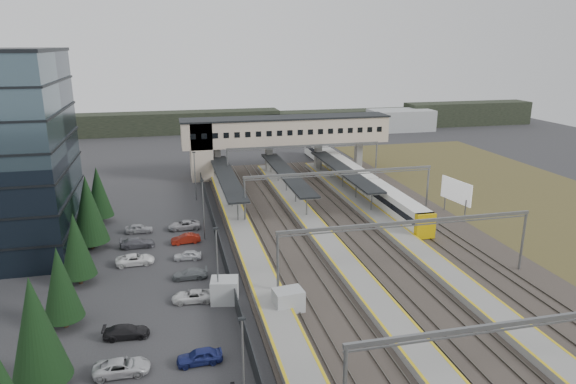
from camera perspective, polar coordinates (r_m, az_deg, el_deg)
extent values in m
plane|color=#2B2B2D|center=(60.62, -0.86, -7.99)|extent=(220.00, 220.00, 0.00)
cylinder|color=black|center=(44.62, -25.46, -18.53)|extent=(0.44, 0.44, 1.20)
cone|color=black|center=(42.34, -26.21, -13.47)|extent=(4.26, 4.26, 8.20)
cylinder|color=black|center=(52.15, -23.49, -12.99)|extent=(0.44, 0.44, 1.20)
cone|color=black|center=(50.49, -23.97, -9.21)|extent=(3.54, 3.54, 6.80)
cylinder|color=black|center=(60.09, -22.08, -8.87)|extent=(0.44, 0.44, 1.20)
cone|color=black|center=(58.62, -22.48, -5.41)|extent=(3.64, 3.64, 7.00)
cylinder|color=black|center=(69.21, -20.93, -5.42)|extent=(0.44, 0.44, 1.20)
cone|color=black|center=(67.72, -21.32, -1.76)|extent=(4.42, 4.42, 8.50)
cylinder|color=black|center=(78.55, -20.05, -2.78)|extent=(0.44, 0.44, 1.20)
cone|color=black|center=(77.41, -20.34, 0.02)|extent=(3.74, 3.74, 7.20)
imported|color=silver|center=(44.19, -17.98, -18.01)|extent=(4.35, 2.04, 1.20)
imported|color=black|center=(48.68, -17.52, -14.57)|extent=(4.03, 1.80, 1.15)
imported|color=white|center=(62.87, -16.61, -7.19)|extent=(4.47, 2.22, 1.22)
imported|color=#5A5A62|center=(67.77, -16.40, -5.43)|extent=(4.29, 1.83, 1.23)
imported|color=#A4A3A9|center=(72.73, -16.22, -3.91)|extent=(3.79, 1.80, 1.25)
imported|color=navy|center=(43.94, -9.80, -17.55)|extent=(3.72, 1.60, 1.25)
imported|color=white|center=(53.12, -10.58, -11.31)|extent=(4.24, 2.22, 1.14)
imported|color=slate|center=(57.88, -10.86, -8.92)|extent=(3.95, 1.77, 1.13)
imported|color=silver|center=(62.73, -11.10, -6.89)|extent=(3.41, 1.63, 1.13)
imported|color=maroon|center=(67.63, -11.31, -5.12)|extent=(3.81, 1.66, 1.22)
imported|color=#A7A6AA|center=(72.59, -11.49, -3.62)|extent=(4.46, 2.13, 1.23)
cylinder|color=slate|center=(35.95, -5.00, -19.38)|extent=(0.16, 0.16, 8.00)
cube|color=black|center=(33.78, -5.17, -13.85)|extent=(0.50, 0.25, 0.15)
cylinder|color=slate|center=(50.67, -7.86, -8.27)|extent=(0.16, 0.16, 8.00)
cube|color=black|center=(49.15, -8.04, -4.02)|extent=(0.50, 0.25, 0.15)
cylinder|color=slate|center=(67.43, -9.38, -2.02)|extent=(0.16, 0.16, 8.00)
cube|color=black|center=(66.30, -9.54, 1.27)|extent=(0.50, 0.25, 0.15)
cylinder|color=slate|center=(84.70, -10.28, 1.72)|extent=(0.16, 0.16, 8.00)
cube|color=black|center=(83.80, -10.42, 4.36)|extent=(0.50, 0.25, 0.15)
cube|color=#26282B|center=(63.88, -7.57, -5.86)|extent=(0.08, 90.00, 2.00)
cube|color=#A1A5A6|center=(50.13, 0.04, -12.01)|extent=(2.99, 2.33, 2.32)
cube|color=#A1A5A6|center=(52.30, -7.05, -10.80)|extent=(3.03, 2.67, 2.45)
cube|color=#332C27|center=(68.28, 8.14, -5.21)|extent=(34.00, 90.00, 0.20)
cube|color=#59544C|center=(64.88, -2.44, -6.05)|extent=(0.08, 90.00, 0.14)
cube|color=#59544C|center=(65.14, -1.19, -5.95)|extent=(0.08, 90.00, 0.14)
cube|color=#59544C|center=(65.68, 1.00, -5.75)|extent=(0.08, 90.00, 0.14)
cube|color=#59544C|center=(66.03, 2.22, -5.64)|extent=(0.08, 90.00, 0.14)
cube|color=#59544C|center=(67.32, 5.98, -5.28)|extent=(0.08, 90.00, 0.14)
cube|color=#59544C|center=(67.78, 7.14, -5.17)|extent=(0.08, 90.00, 0.14)
cube|color=#59544C|center=(68.67, 9.15, -4.96)|extent=(0.08, 90.00, 0.14)
cube|color=#59544C|center=(69.21, 10.26, -4.85)|extent=(0.08, 90.00, 0.14)
cube|color=#59544C|center=(71.08, 13.64, -4.48)|extent=(0.08, 90.00, 0.14)
cube|color=#59544C|center=(71.72, 14.68, -4.37)|extent=(0.08, 90.00, 0.14)
cube|color=#59544C|center=(72.92, 16.46, -4.17)|extent=(0.08, 90.00, 0.14)
cube|color=#59544C|center=(73.62, 17.44, -4.06)|extent=(0.08, 90.00, 0.14)
cube|color=gray|center=(64.47, -4.45, -6.08)|extent=(3.20, 82.00, 0.90)
cube|color=gold|center=(64.11, -5.74, -5.80)|extent=(0.25, 82.00, 0.02)
cube|color=gold|center=(64.51, -3.18, -5.60)|extent=(0.25, 82.00, 0.02)
cube|color=gray|center=(66.57, 4.12, -5.33)|extent=(3.20, 82.00, 0.90)
cube|color=gold|center=(66.01, 2.92, -5.07)|extent=(0.25, 82.00, 0.02)
cube|color=gold|center=(66.83, 5.32, -4.85)|extent=(0.25, 82.00, 0.02)
cube|color=gray|center=(70.06, 11.98, -4.54)|extent=(3.20, 82.00, 0.90)
cube|color=gold|center=(69.31, 10.91, -4.30)|extent=(0.25, 82.00, 0.02)
cube|color=gold|center=(70.51, 13.07, -4.07)|extent=(0.25, 82.00, 0.02)
cube|color=black|center=(84.11, -6.84, 1.76)|extent=(3.00, 30.00, 0.25)
cube|color=slate|center=(84.15, -6.84, 1.66)|extent=(3.10, 30.00, 0.12)
cylinder|color=slate|center=(72.16, -5.60, -1.98)|extent=(0.20, 0.20, 3.10)
cylinder|color=slate|center=(78.32, -6.25, -0.53)|extent=(0.20, 0.20, 3.10)
cylinder|color=slate|center=(84.52, -6.81, 0.71)|extent=(0.20, 0.20, 3.10)
cylinder|color=slate|center=(90.77, -7.29, 1.78)|extent=(0.20, 0.20, 3.10)
cylinder|color=slate|center=(97.05, -7.70, 2.72)|extent=(0.20, 0.20, 3.10)
cube|color=black|center=(85.74, -0.19, 2.16)|extent=(3.00, 30.00, 0.25)
cube|color=slate|center=(85.77, -0.19, 2.06)|extent=(3.10, 30.00, 0.12)
cylinder|color=slate|center=(74.05, 2.09, -1.44)|extent=(0.20, 0.20, 3.10)
cylinder|color=slate|center=(80.06, 0.87, -0.06)|extent=(0.20, 0.20, 3.10)
cylinder|color=slate|center=(86.14, -0.19, 1.13)|extent=(0.20, 0.20, 3.10)
cylinder|color=slate|center=(92.28, -1.10, 2.15)|extent=(0.20, 0.20, 3.10)
cylinder|color=slate|center=(98.46, -1.90, 3.05)|extent=(0.20, 0.20, 3.10)
cube|color=black|center=(88.47, 6.14, 2.51)|extent=(3.00, 30.00, 0.25)
cube|color=slate|center=(88.50, 6.14, 2.41)|extent=(3.10, 30.00, 0.12)
cylinder|color=slate|center=(77.20, 9.27, -0.90)|extent=(0.20, 0.20, 3.10)
cylinder|color=slate|center=(82.98, 7.58, 0.39)|extent=(0.20, 0.20, 3.10)
cylinder|color=slate|center=(88.86, 6.11, 1.51)|extent=(0.20, 0.20, 3.10)
cylinder|color=slate|center=(94.82, 4.82, 2.48)|extent=(0.20, 0.20, 3.10)
cylinder|color=slate|center=(100.85, 3.68, 3.35)|extent=(0.20, 0.20, 3.10)
cube|color=beige|center=(99.90, -0.18, 6.82)|extent=(40.00, 6.00, 5.00)
cube|color=black|center=(99.52, -0.18, 8.27)|extent=(40.40, 6.40, 0.30)
cube|color=beige|center=(98.11, -9.64, 4.63)|extent=(4.00, 6.00, 11.00)
cube|color=black|center=(94.49, -10.51, 6.06)|extent=(1.00, 0.06, 1.00)
cube|color=black|center=(94.60, -9.30, 6.14)|extent=(1.00, 0.06, 1.00)
cube|color=black|center=(94.76, -8.09, 6.20)|extent=(1.00, 0.06, 1.00)
cube|color=black|center=(94.95, -6.88, 6.27)|extent=(1.00, 0.06, 1.00)
cube|color=black|center=(95.19, -5.68, 6.33)|extent=(1.00, 0.06, 1.00)
cube|color=black|center=(95.47, -4.48, 6.39)|extent=(1.00, 0.06, 1.00)
cube|color=black|center=(95.79, -3.29, 6.45)|extent=(1.00, 0.06, 1.00)
cube|color=black|center=(96.15, -2.11, 6.50)|extent=(1.00, 0.06, 1.00)
cube|color=black|center=(96.55, -0.94, 6.55)|extent=(1.00, 0.06, 1.00)
cube|color=black|center=(96.99, 0.22, 6.60)|extent=(1.00, 0.06, 1.00)
cube|color=black|center=(97.47, 1.38, 6.64)|extent=(1.00, 0.06, 1.00)
cube|color=black|center=(97.99, 2.51, 6.68)|extent=(1.00, 0.06, 1.00)
cube|color=black|center=(98.54, 3.64, 6.72)|extent=(1.00, 0.06, 1.00)
cube|color=black|center=(99.13, 4.76, 6.75)|extent=(1.00, 0.06, 1.00)
cube|color=black|center=(99.76, 5.86, 6.78)|extent=(1.00, 0.06, 1.00)
cube|color=black|center=(100.43, 6.94, 6.81)|extent=(1.00, 0.06, 1.00)
cube|color=black|center=(101.13, 8.02, 6.84)|extent=(1.00, 0.06, 1.00)
cube|color=black|center=(101.86, 9.07, 6.86)|extent=(1.00, 0.06, 1.00)
cube|color=black|center=(102.63, 10.12, 6.88)|extent=(1.00, 0.06, 1.00)
cube|color=gray|center=(98.73, -8.70, 3.27)|extent=(1.20, 1.60, 6.00)
cube|color=gray|center=(98.85, -7.84, 3.32)|extent=(1.20, 1.60, 6.00)
cube|color=gray|center=(100.24, -2.13, 3.64)|extent=(1.20, 1.60, 6.00)
cube|color=gray|center=(102.59, 3.37, 3.92)|extent=(1.20, 1.60, 6.00)
cube|color=gray|center=(105.29, 7.82, 4.11)|extent=(1.20, 1.60, 6.00)
cube|color=slate|center=(39.53, 26.47, -12.54)|extent=(28.40, 0.25, 0.35)
cube|color=slate|center=(39.72, 26.39, -13.05)|extent=(28.40, 0.12, 0.12)
cylinder|color=slate|center=(51.67, -1.14, -8.21)|extent=(0.28, 0.28, 7.00)
cylinder|color=slate|center=(63.27, 24.61, -5.06)|extent=(0.28, 0.28, 7.00)
cube|color=slate|center=(54.80, 13.33, -3.27)|extent=(28.40, 0.25, 0.35)
cube|color=slate|center=(54.93, 13.30, -3.66)|extent=(28.40, 0.12, 0.12)
cylinder|color=slate|center=(71.96, -4.83, -1.10)|extent=(0.28, 0.28, 7.00)
cylinder|color=slate|center=(80.69, 15.23, 0.30)|extent=(0.28, 0.28, 7.00)
cube|color=slate|center=(74.23, 5.85, 2.23)|extent=(28.40, 0.25, 0.35)
cube|color=slate|center=(74.33, 5.85, 1.93)|extent=(28.40, 0.12, 0.12)
cylinder|color=slate|center=(91.09, -6.72, 2.57)|extent=(0.28, 0.28, 7.00)
cylinder|color=slate|center=(98.13, 9.76, 3.44)|extent=(0.28, 0.28, 7.00)
cube|color=slate|center=(92.90, 1.85, 5.15)|extent=(28.40, 0.25, 0.35)
cube|color=slate|center=(92.97, 1.84, 4.91)|extent=(28.40, 0.12, 0.12)
cube|color=white|center=(76.81, 11.88, -1.46)|extent=(2.63, 18.16, 3.38)
cube|color=black|center=(76.70, 11.89, -1.20)|extent=(2.68, 17.56, 0.84)
cube|color=slate|center=(77.25, 11.81, -2.49)|extent=(2.25, 16.76, 0.47)
cube|color=white|center=(93.43, 7.07, 1.94)|extent=(2.63, 18.16, 3.38)
cube|color=black|center=(93.34, 7.08, 2.16)|extent=(2.68, 17.56, 0.84)
cube|color=slate|center=(93.80, 7.04, 1.08)|extent=(2.25, 16.76, 0.47)
cube|color=white|center=(110.73, 3.74, 4.29)|extent=(2.63, 18.16, 3.38)
cube|color=black|center=(110.66, 3.74, 4.48)|extent=(2.68, 17.56, 0.84)
cube|color=slate|center=(111.05, 3.72, 3.55)|extent=(2.25, 16.76, 0.47)
cube|color=#CBA307|center=(69.24, 14.98, -3.66)|extent=(2.64, 0.90, 3.38)
cylinder|color=slate|center=(77.39, 19.08, -2.07)|extent=(0.20, 0.20, 3.50)
cylinder|color=slate|center=(81.89, 17.05, -0.89)|extent=(0.20, 0.20, 3.50)
cube|color=silver|center=(78.99, 18.18, 0.12)|extent=(1.10, 6.51, 3.28)
cube|color=#4E4924|center=(85.59, 29.23, -2.77)|extent=(34.00, 120.00, 0.06)
cube|color=black|center=(150.61, -12.54, 7.53)|extent=(60.00, 8.00, 6.00)
cube|color=black|center=(159.32, 5.91, 8.11)|extent=(50.00, 8.00, 5.00)
cube|color=black|center=(172.10, 19.31, 8.23)|extent=(40.00, 8.00, 7.00)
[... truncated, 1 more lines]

